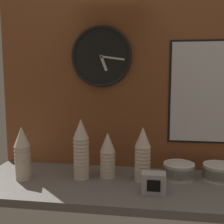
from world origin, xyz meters
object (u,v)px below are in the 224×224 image
at_px(cup_stack_center_left, 81,149).
at_px(menu_board, 202,92).
at_px(bowl_stack_right, 179,170).
at_px(wall_clock, 101,57).
at_px(cup_stack_center, 108,155).
at_px(napkin_dispenser, 154,183).
at_px(cup_stack_far_left, 22,153).
at_px(bowl_stack_far_right, 219,172).
at_px(cup_stack_center_right, 143,154).

distance_m(cup_stack_center_left, menu_board, 0.75).
relative_size(bowl_stack_right, wall_clock, 0.47).
distance_m(cup_stack_center, wall_clock, 0.57).
bearing_deg(napkin_dispenser, wall_clock, 132.46).
height_order(cup_stack_center, wall_clock, wall_clock).
xyz_separation_m(cup_stack_far_left, cup_stack_center_left, (0.31, 0.06, 0.02)).
relative_size(bowl_stack_far_right, bowl_stack_right, 1.00).
xyz_separation_m(cup_stack_center_left, napkin_dispenser, (0.39, -0.14, -0.11)).
bearing_deg(bowl_stack_right, menu_board, 48.16).
bearing_deg(cup_stack_center_right, menu_board, 30.62).
bearing_deg(bowl_stack_far_right, bowl_stack_right, -177.37).
relative_size(cup_stack_center, napkin_dispenser, 2.19).
xyz_separation_m(cup_stack_center_right, cup_stack_center, (-0.19, 0.02, -0.02)).
relative_size(cup_stack_far_left, cup_stack_center_right, 1.00).
height_order(cup_stack_center_right, wall_clock, wall_clock).
relative_size(cup_stack_center_right, bowl_stack_far_right, 1.71).
xyz_separation_m(cup_stack_center, menu_board, (0.52, 0.17, 0.34)).
relative_size(cup_stack_center_right, cup_stack_center_left, 0.88).
height_order(bowl_stack_right, napkin_dispenser, napkin_dispenser).
bearing_deg(cup_stack_center, bowl_stack_right, 3.98).
xyz_separation_m(wall_clock, napkin_dispenser, (0.31, -0.34, -0.61)).
xyz_separation_m(menu_board, napkin_dispenser, (-0.26, -0.35, -0.41)).
bearing_deg(cup_stack_center_left, cup_stack_center_right, 4.14).
bearing_deg(menu_board, wall_clock, -179.12).
bearing_deg(wall_clock, napkin_dispenser, -47.54).
bearing_deg(bowl_stack_far_right, cup_stack_center_right, -171.94).
distance_m(cup_stack_center_right, cup_stack_center_left, 0.33).
xyz_separation_m(cup_stack_center_right, bowl_stack_right, (0.19, 0.05, -0.10)).
bearing_deg(cup_stack_far_left, cup_stack_center, 13.02).
relative_size(cup_stack_center_left, wall_clock, 0.91).
xyz_separation_m(cup_stack_center_right, bowl_stack_far_right, (0.41, 0.06, -0.10)).
distance_m(cup_stack_center_right, cup_stack_center, 0.19).
xyz_separation_m(bowl_stack_far_right, napkin_dispenser, (-0.35, -0.22, 0.00)).
bearing_deg(bowl_stack_far_right, cup_stack_center_left, -173.69).
height_order(bowl_stack_far_right, wall_clock, wall_clock).
bearing_deg(napkin_dispenser, bowl_stack_far_right, 32.29).
height_order(bowl_stack_right, wall_clock, wall_clock).
distance_m(cup_stack_center, cup_stack_center_left, 0.15).
relative_size(cup_stack_center_right, menu_board, 0.49).
distance_m(wall_clock, napkin_dispenser, 0.77).
xyz_separation_m(cup_stack_far_left, wall_clock, (0.38, 0.27, 0.52)).
bearing_deg(cup_stack_center_right, bowl_stack_right, 13.77).
distance_m(cup_stack_far_left, cup_stack_center_left, 0.31).
bearing_deg(bowl_stack_right, cup_stack_center_left, -172.22).
distance_m(bowl_stack_right, wall_clock, 0.78).
bearing_deg(napkin_dispenser, cup_stack_center_right, 110.51).
bearing_deg(napkin_dispenser, cup_stack_center, 144.20).
xyz_separation_m(cup_stack_center_right, wall_clock, (-0.25, 0.18, 0.52)).
xyz_separation_m(cup_stack_far_left, napkin_dispenser, (0.70, -0.08, -0.09)).
bearing_deg(wall_clock, cup_stack_center, -68.94).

